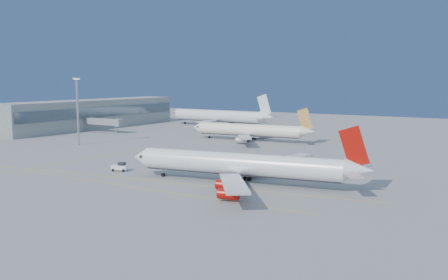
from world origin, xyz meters
The scene contains 9 objects.
ground centered at (0.00, 0.00, 0.00)m, with size 500.00×500.00×0.00m, color slate.
terminal centered at (-114.93, 85.00, 7.51)m, with size 18.40×110.00×15.00m.
jet_bridge centered at (-93.11, 72.00, 5.17)m, with size 23.60×3.60×6.90m.
taxiway_lines centered at (-14.71, 6.34, 0.01)m, with size 118.86×140.00×0.02m.
airliner_virgin centered at (23.38, 3.48, 4.73)m, with size 63.45×56.45×15.69m.
airliner_etihad centered at (-16.66, 80.75, 4.45)m, with size 56.06×51.55×14.63m.
airliner_third centered at (-62.94, 128.66, 5.52)m, with size 67.92×62.69×18.24m.
pushback_tug centered at (-15.06, 0.03, 1.16)m, with size 4.94×3.95×2.50m.
light_mast centered at (-68.28, 32.86, 15.74)m, with size 2.30×2.30×26.66m.
Camera 1 is at (83.82, -103.31, 26.14)m, focal length 40.00 mm.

